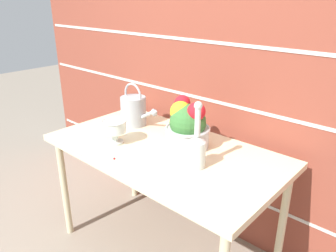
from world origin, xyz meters
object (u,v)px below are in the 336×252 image
Objects in this scene: watering_can at (134,110)px; flower_planter at (187,125)px; crystal_pedestal_bowl at (114,128)px; glass_decanter at (197,147)px.

watering_can is 1.10× the size of flower_planter.
flower_planter is (0.34, 0.24, 0.03)m from crystal_pedestal_bowl.
flower_planter is 0.24m from glass_decanter.
watering_can is at bearing 164.41° from glass_decanter.
watering_can and flower_planter have the same top height.
glass_decanter is (0.65, -0.18, 0.00)m from watering_can.
crystal_pedestal_bowl is at bearing -170.26° from glass_decanter.
glass_decanter is (0.52, 0.09, 0.01)m from crystal_pedestal_bowl.
flower_planter is at bearing -3.36° from watering_can.
flower_planter is 0.82× the size of glass_decanter.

